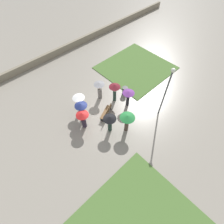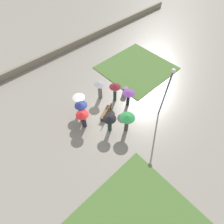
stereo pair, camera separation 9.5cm
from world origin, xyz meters
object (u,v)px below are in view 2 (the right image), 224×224
at_px(crowd_person_purple, 129,95).
at_px(crowd_person_grey, 100,88).
at_px(trash_bin, 125,91).
at_px(crowd_person_black, 110,120).
at_px(crowd_person_white, 79,99).
at_px(crowd_person_red, 83,117).
at_px(park_bench, 106,112).
at_px(crowd_person_navy, 81,107).
at_px(crowd_person_maroon, 115,89).
at_px(lamp_post, 167,89).
at_px(crowd_person_green, 127,119).

xyz_separation_m(crowd_person_purple, crowd_person_grey, (1.22, -2.47, -0.13)).
height_order(trash_bin, crowd_person_black, crowd_person_black).
relative_size(crowd_person_purple, crowd_person_white, 0.93).
bearing_deg(trash_bin, crowd_person_black, 27.52).
bearing_deg(crowd_person_white, crowd_person_red, 15.98).
xyz_separation_m(park_bench, crowd_person_navy, (1.67, -1.20, 0.95)).
distance_m(crowd_person_grey, crowd_person_maroon, 1.47).
xyz_separation_m(crowd_person_black, crowd_person_navy, (0.85, -2.51, 0.06)).
bearing_deg(lamp_post, crowd_person_red, -31.78).
distance_m(crowd_person_maroon, crowd_person_green, 3.46).
height_order(crowd_person_red, crowd_person_green, crowd_person_green).
xyz_separation_m(lamp_post, crowd_person_navy, (5.21, -4.27, -1.76)).
bearing_deg(crowd_person_navy, crowd_person_black, 162.36).
bearing_deg(crowd_person_grey, trash_bin, -23.46).
bearing_deg(crowd_person_black, lamp_post, -81.17).
bearing_deg(crowd_person_grey, crowd_person_green, -92.76).
distance_m(park_bench, crowd_person_grey, 2.41).
distance_m(park_bench, lamp_post, 5.42).
distance_m(park_bench, crowd_person_red, 2.32).
relative_size(crowd_person_white, crowd_person_navy, 1.01).
bearing_deg(crowd_person_purple, crowd_person_green, 177.01).
height_order(crowd_person_purple, crowd_person_green, crowd_person_green).
height_order(lamp_post, crowd_person_red, lamp_post).
relative_size(trash_bin, crowd_person_white, 0.42).
xyz_separation_m(crowd_person_purple, crowd_person_white, (3.54, -2.46, 0.11)).
xyz_separation_m(crowd_person_black, crowd_person_green, (-1.00, 0.93, 0.14)).
bearing_deg(lamp_post, crowd_person_navy, -39.33).
distance_m(lamp_post, crowd_person_red, 6.94).
bearing_deg(lamp_post, park_bench, -40.94).
relative_size(crowd_person_black, crowd_person_green, 0.93).
bearing_deg(crowd_person_maroon, crowd_person_green, -49.16).
relative_size(park_bench, crowd_person_black, 0.89).
height_order(lamp_post, crowd_person_green, lamp_post).
distance_m(trash_bin, crowd_person_navy, 4.92).
relative_size(park_bench, crowd_person_purple, 0.92).
bearing_deg(crowd_person_black, crowd_person_navy, 49.63).
xyz_separation_m(park_bench, crowd_person_red, (2.13, -0.44, 0.80)).
bearing_deg(trash_bin, crowd_person_maroon, -3.33).
bearing_deg(crowd_person_black, trash_bin, -31.66).
height_order(crowd_person_white, crowd_person_navy, crowd_person_white).
height_order(crowd_person_red, crowd_person_white, crowd_person_white).
distance_m(trash_bin, crowd_person_black, 4.54).
distance_m(lamp_post, crowd_person_navy, 6.97).
distance_m(trash_bin, crowd_person_green, 4.33).
xyz_separation_m(crowd_person_red, crowd_person_green, (-2.31, 2.69, 0.24)).
xyz_separation_m(crowd_person_white, crowd_person_maroon, (-3.08, 1.20, 0.06)).
distance_m(crowd_person_red, crowd_person_white, 1.80).
bearing_deg(crowd_person_purple, crowd_person_black, 151.74).
bearing_deg(crowd_person_green, trash_bin, -167.30).
height_order(park_bench, crowd_person_green, crowd_person_green).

